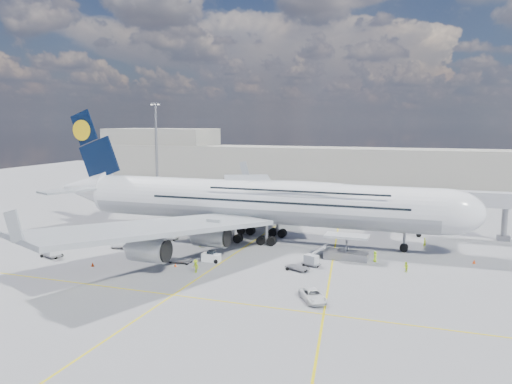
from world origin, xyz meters
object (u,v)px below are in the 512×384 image
(catering_truck_outer, at_px, (235,198))
(crew_nose, at_px, (425,243))
(light_mast, at_px, (156,150))
(dolly_nose_far, at_px, (297,268))
(cone_wing_right_inner, at_px, (175,265))
(dolly_row_c, at_px, (181,260))
(dolly_row_a, at_px, (51,250))
(crew_tug, at_px, (196,266))
(service_van, at_px, (313,296))
(dolly_back, at_px, (169,234))
(cone_wing_right_outer, at_px, (93,264))
(cone_nose, at_px, (474,262))
(airliner, at_px, (257,201))
(baggage_tug, at_px, (211,257))
(jet_bridge, at_px, (437,201))
(dolly_row_b, at_px, (119,243))
(crew_wing, at_px, (200,242))
(crew_loader, at_px, (406,267))
(cargo_loader, at_px, (345,250))
(cone_wing_left_inner, at_px, (228,213))
(catering_truck_inner, at_px, (250,211))
(crew_van, at_px, (375,256))
(dolly_nose_near, at_px, (311,260))
(cone_tail, at_px, (66,228))
(cone_wing_left_outer, at_px, (235,205))

(catering_truck_outer, xyz_separation_m, crew_nose, (45.57, -30.31, -0.86))
(light_mast, distance_m, dolly_nose_far, 73.09)
(light_mast, relative_size, cone_wing_right_inner, 50.76)
(dolly_row_c, relative_size, crew_nose, 2.09)
(light_mast, distance_m, dolly_row_c, 63.96)
(dolly_row_a, height_order, crew_tug, dolly_row_a)
(dolly_row_c, bearing_deg, service_van, -26.62)
(dolly_back, height_order, cone_wing_right_outer, dolly_back)
(dolly_row_a, xyz_separation_m, cone_nose, (60.69, 17.56, -0.84))
(airliner, relative_size, dolly_back, 25.66)
(baggage_tug, distance_m, service_van, 20.90)
(jet_bridge, bearing_deg, cone_wing_right_inner, -139.23)
(dolly_row_b, bearing_deg, crew_nose, -1.15)
(crew_wing, bearing_deg, crew_loader, -104.25)
(cargo_loader, xyz_separation_m, crew_tug, (-18.23, -13.88, -0.35))
(cone_wing_left_inner, height_order, cone_wing_right_outer, cone_wing_left_inner)
(catering_truck_outer, distance_m, cone_wing_right_inner, 54.77)
(dolly_back, distance_m, catering_truck_inner, 22.11)
(dolly_back, bearing_deg, service_van, -37.88)
(dolly_row_c, bearing_deg, crew_tug, -44.59)
(light_mast, xyz_separation_m, dolly_row_c, (34.38, -52.38, -12.83))
(jet_bridge, xyz_separation_m, catering_truck_inner, (-36.58, 4.79, -4.90))
(dolly_back, height_order, crew_van, dolly_back)
(catering_truck_outer, xyz_separation_m, service_van, (33.71, -60.52, -1.03))
(crew_loader, xyz_separation_m, cone_wing_right_inner, (-31.22, -7.88, -0.51))
(light_mast, bearing_deg, dolly_row_b, -66.53)
(dolly_nose_near, xyz_separation_m, crew_nose, (15.25, 16.31, -0.04))
(airliner, xyz_separation_m, cone_wing_left_inner, (-14.06, 20.73, -6.57))
(service_van, bearing_deg, baggage_tug, 116.29)
(service_van, relative_size, crew_wing, 3.14)
(catering_truck_outer, bearing_deg, dolly_row_b, -90.69)
(baggage_tug, xyz_separation_m, cone_nose, (36.58, 11.92, -0.46))
(crew_van, bearing_deg, catering_truck_inner, 23.26)
(cargo_loader, distance_m, crew_wing, 23.95)
(jet_bridge, height_order, cone_tail, jet_bridge)
(baggage_tug, bearing_deg, cone_wing_left_inner, 105.33)
(dolly_row_b, distance_m, dolly_nose_near, 32.00)
(crew_nose, height_order, crew_loader, crew_nose)
(crew_van, distance_m, cone_wing_right_inner, 29.21)
(cargo_loader, relative_size, cone_nose, 14.37)
(light_mast, height_order, service_van, light_mast)
(dolly_back, height_order, cone_wing_left_outer, dolly_back)
(crew_tug, distance_m, cone_tail, 39.50)
(dolly_back, xyz_separation_m, crew_nose, (42.42, 8.71, -0.20))
(airliner, distance_m, catering_truck_outer, 38.69)
(airliner, relative_size, dolly_nose_near, 27.61)
(catering_truck_inner, distance_m, cone_tail, 36.44)
(dolly_nose_far, height_order, dolly_nose_near, dolly_nose_near)
(baggage_tug, height_order, cone_wing_left_inner, baggage_tug)
(cone_wing_left_inner, bearing_deg, cargo_loader, -42.27)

